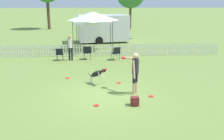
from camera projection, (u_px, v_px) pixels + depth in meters
ground_plane at (107, 95)px, 10.36m from camera, size 240.00×240.00×0.00m
handler_person at (135, 68)px, 10.25m from camera, size 0.72×1.07×1.74m
leaping_dog at (97, 74)px, 11.52m from camera, size 0.97×0.82×0.86m
frisbee_near_handler at (68, 78)px, 12.54m from camera, size 0.21×0.21×0.02m
frisbee_near_dog at (96, 105)px, 9.29m from camera, size 0.21×0.21×0.02m
frisbee_midfield at (119, 83)px, 11.84m from camera, size 0.21×0.21×0.02m
frisbee_far_scatter at (151, 96)px, 10.18m from camera, size 0.21×0.21×0.02m
backpack_on_grass at (135, 101)px, 9.30m from camera, size 0.30×0.30×0.33m
picket_fence at (103, 50)px, 17.38m from camera, size 16.44×0.04×0.86m
folding_chair_blue_left at (60, 53)px, 16.06m from camera, size 0.48×0.49×0.81m
folding_chair_center at (116, 52)px, 16.22m from camera, size 0.65×0.66×0.87m
folding_chair_green_right at (87, 52)px, 16.33m from camera, size 0.52×0.54×0.90m
canopy_tent_main at (93, 17)px, 19.10m from camera, size 2.90×2.90×2.95m
spectator_standing at (70, 45)px, 16.07m from camera, size 0.40×0.27×1.63m
equipment_trailer at (103, 28)px, 22.97m from camera, size 5.46×2.96×2.49m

